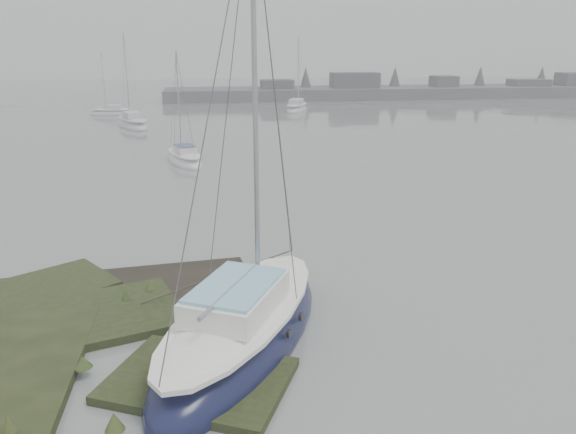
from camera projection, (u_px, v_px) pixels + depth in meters
The scene contains 7 objects.
ground at pixel (194, 141), 40.10m from camera, with size 160.00×160.00×0.00m, color slate.
far_shoreline at pixel (403, 91), 73.78m from camera, with size 60.00×8.00×4.15m.
sailboat_main at pixel (243, 331), 12.77m from camera, with size 5.58×7.69×10.45m.
sailboat_white at pixel (185, 159), 32.74m from camera, with size 2.89×5.08×6.81m.
sailboat_far_a at pixel (133, 124), 47.09m from camera, with size 3.93×6.17×8.28m.
sailboat_far_b at pixel (297, 108), 58.83m from camera, with size 3.86×6.04×8.11m.
sailboat_far_c at pixel (112, 113), 55.41m from camera, with size 4.61×2.02×6.30m.
Camera 1 is at (0.84, -10.49, 6.54)m, focal length 35.00 mm.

